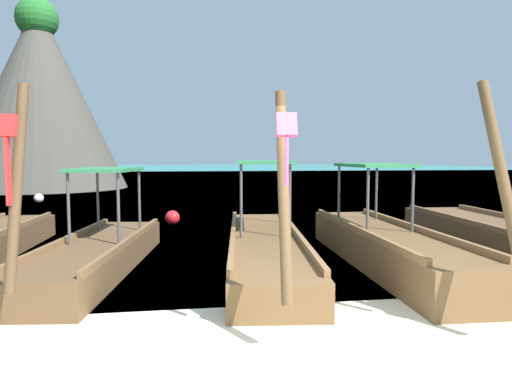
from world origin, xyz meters
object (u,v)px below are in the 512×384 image
at_px(longtail_boat_turquoise_ribbon, 510,242).
at_px(karst_rock, 37,98).
at_px(mooring_buoy_near, 172,218).
at_px(longtail_boat_pink_ribbon, 265,245).
at_px(longtail_boat_yellow_ribbon, 386,245).
at_px(mooring_buoy_far, 39,198).
at_px(longtail_boat_red_ribbon, 97,252).

height_order(longtail_boat_turquoise_ribbon, karst_rock, karst_rock).
relative_size(longtail_boat_turquoise_ribbon, mooring_buoy_near, 17.02).
bearing_deg(longtail_boat_pink_ribbon, longtail_boat_yellow_ribbon, -16.64).
bearing_deg(longtail_boat_pink_ribbon, mooring_buoy_far, 122.72).
relative_size(longtail_boat_pink_ribbon, mooring_buoy_far, 18.17).
bearing_deg(mooring_buoy_far, longtail_boat_turquoise_ribbon, -45.10).
xyz_separation_m(karst_rock, mooring_buoy_far, (2.90, -9.51, -5.37)).
bearing_deg(longtail_boat_pink_ribbon, longtail_boat_red_ribbon, -176.25).
bearing_deg(mooring_buoy_near, mooring_buoy_far, 129.28).
distance_m(longtail_boat_turquoise_ribbon, karst_rock, 27.30).
height_order(longtail_boat_pink_ribbon, longtail_boat_yellow_ribbon, longtail_boat_yellow_ribbon).
height_order(longtail_boat_yellow_ribbon, karst_rock, karst_rock).
bearing_deg(mooring_buoy_far, karst_rock, 106.94).
distance_m(longtail_boat_red_ribbon, longtail_boat_turquoise_ribbon, 7.62).
bearing_deg(longtail_boat_turquoise_ribbon, mooring_buoy_near, 141.11).
relative_size(longtail_boat_yellow_ribbon, longtail_boat_turquoise_ribbon, 0.90).
relative_size(longtail_boat_pink_ribbon, mooring_buoy_near, 17.27).
bearing_deg(longtail_boat_red_ribbon, longtail_boat_turquoise_ribbon, -1.64).
xyz_separation_m(longtail_boat_pink_ribbon, longtail_boat_yellow_ribbon, (2.08, -0.62, 0.06)).
bearing_deg(longtail_boat_red_ribbon, longtail_boat_yellow_ribbon, -4.88).
relative_size(longtail_boat_turquoise_ribbon, mooring_buoy_far, 17.91).
height_order(longtail_boat_yellow_ribbon, mooring_buoy_near, longtail_boat_yellow_ribbon).
height_order(longtail_boat_turquoise_ribbon, mooring_buoy_far, longtail_boat_turquoise_ribbon).
xyz_separation_m(mooring_buoy_near, mooring_buoy_far, (-5.88, 7.19, -0.01)).
distance_m(longtail_boat_red_ribbon, longtail_boat_yellow_ribbon, 5.04).
distance_m(mooring_buoy_near, mooring_buoy_far, 9.29).
bearing_deg(karst_rock, longtail_boat_red_ribbon, -70.51).
height_order(longtail_boat_pink_ribbon, mooring_buoy_near, longtail_boat_pink_ribbon).
bearing_deg(karst_rock, mooring_buoy_near, -62.28).
distance_m(longtail_boat_pink_ribbon, longtail_boat_turquoise_ribbon, 4.69).
distance_m(longtail_boat_yellow_ribbon, mooring_buoy_near, 6.76).
xyz_separation_m(longtail_boat_yellow_ribbon, karst_rock, (-12.72, 22.19, 5.20)).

